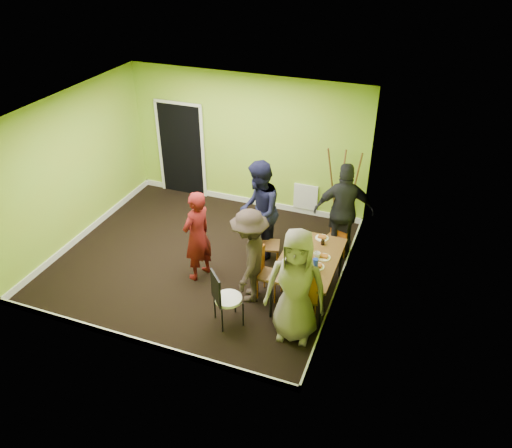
% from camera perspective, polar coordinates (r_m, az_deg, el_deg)
% --- Properties ---
extents(ground, '(5.00, 5.00, 0.00)m').
position_cam_1_polar(ground, '(9.13, -6.16, -4.03)').
color(ground, black).
rests_on(ground, ground).
extents(room_walls, '(5.04, 4.54, 2.82)m').
position_cam_1_polar(room_walls, '(8.63, -6.55, 1.48)').
color(room_walls, '#A3C231').
rests_on(room_walls, ground).
extents(dining_table, '(0.90, 1.50, 0.75)m').
position_cam_1_polar(dining_table, '(7.89, 6.09, -4.23)').
color(dining_table, black).
rests_on(dining_table, ground).
extents(chair_left_far, '(0.45, 0.45, 0.89)m').
position_cam_1_polar(chair_left_far, '(8.67, 1.00, -1.94)').
color(chair_left_far, '#C26112').
rests_on(chair_left_far, ground).
extents(chair_left_near, '(0.38, 0.37, 0.86)m').
position_cam_1_polar(chair_left_near, '(8.01, 1.11, -5.29)').
color(chair_left_near, '#C26112').
rests_on(chair_left_near, ground).
extents(chair_back_end, '(0.48, 0.53, 0.91)m').
position_cam_1_polar(chair_back_end, '(8.95, 9.49, -0.16)').
color(chair_back_end, '#C26112').
rests_on(chair_back_end, ground).
extents(chair_front_end, '(0.57, 0.57, 1.06)m').
position_cam_1_polar(chair_front_end, '(7.40, 5.32, -7.98)').
color(chair_front_end, '#C26112').
rests_on(chair_front_end, ground).
extents(chair_bentwood, '(0.52, 0.52, 0.95)m').
position_cam_1_polar(chair_bentwood, '(7.46, -3.68, -8.22)').
color(chair_bentwood, black).
rests_on(chair_bentwood, ground).
extents(easel, '(0.67, 0.63, 1.67)m').
position_cam_1_polar(easel, '(9.78, 9.82, 3.96)').
color(easel, brown).
rests_on(easel, ground).
extents(plate_near_left, '(0.23, 0.23, 0.01)m').
position_cam_1_polar(plate_near_left, '(8.28, 5.31, -1.78)').
color(plate_near_left, white).
rests_on(plate_near_left, dining_table).
extents(plate_near_right, '(0.24, 0.24, 0.01)m').
position_cam_1_polar(plate_near_right, '(7.55, 3.90, -5.45)').
color(plate_near_right, white).
rests_on(plate_near_right, dining_table).
extents(plate_far_back, '(0.22, 0.22, 0.01)m').
position_cam_1_polar(plate_far_back, '(8.36, 7.56, -1.58)').
color(plate_far_back, white).
rests_on(plate_far_back, dining_table).
extents(plate_far_front, '(0.25, 0.25, 0.01)m').
position_cam_1_polar(plate_far_front, '(7.48, 5.39, -5.91)').
color(plate_far_front, white).
rests_on(plate_far_front, dining_table).
extents(plate_wall_back, '(0.22, 0.22, 0.01)m').
position_cam_1_polar(plate_wall_back, '(7.90, 7.74, -3.79)').
color(plate_wall_back, white).
rests_on(plate_wall_back, dining_table).
extents(plate_wall_front, '(0.22, 0.22, 0.01)m').
position_cam_1_polar(plate_wall_front, '(7.69, 7.03, -4.84)').
color(plate_wall_front, white).
rests_on(plate_wall_front, dining_table).
extents(thermos, '(0.07, 0.07, 0.23)m').
position_cam_1_polar(thermos, '(7.80, 5.37, -3.14)').
color(thermos, white).
rests_on(thermos, dining_table).
extents(blue_bottle, '(0.08, 0.08, 0.20)m').
position_cam_1_polar(blue_bottle, '(7.57, 6.79, -4.61)').
color(blue_bottle, '#162EAA').
rests_on(blue_bottle, dining_table).
extents(orange_bottle, '(0.03, 0.03, 0.08)m').
position_cam_1_polar(orange_bottle, '(8.05, 6.07, -2.60)').
color(orange_bottle, '#C26112').
rests_on(orange_bottle, dining_table).
extents(glass_mid, '(0.06, 0.06, 0.10)m').
position_cam_1_polar(glass_mid, '(8.05, 5.72, -2.46)').
color(glass_mid, black).
rests_on(glass_mid, dining_table).
extents(glass_back, '(0.06, 0.06, 0.09)m').
position_cam_1_polar(glass_back, '(8.18, 7.64, -2.08)').
color(glass_back, black).
rests_on(glass_back, dining_table).
extents(glass_front, '(0.06, 0.06, 0.10)m').
position_cam_1_polar(glass_front, '(7.37, 6.18, -6.18)').
color(glass_front, black).
rests_on(glass_front, dining_table).
extents(cup_a, '(0.12, 0.12, 0.10)m').
position_cam_1_polar(cup_a, '(7.69, 4.99, -4.31)').
color(cup_a, white).
rests_on(cup_a, dining_table).
extents(cup_b, '(0.11, 0.11, 0.10)m').
position_cam_1_polar(cup_b, '(7.85, 6.97, -3.57)').
color(cup_b, white).
rests_on(cup_b, dining_table).
extents(person_standing, '(0.55, 0.68, 1.63)m').
position_cam_1_polar(person_standing, '(8.29, -6.74, -1.36)').
color(person_standing, '#570F0F').
rests_on(person_standing, ground).
extents(person_left_far, '(0.94, 1.07, 1.85)m').
position_cam_1_polar(person_left_far, '(8.69, 0.33, 1.46)').
color(person_left_far, black).
rests_on(person_left_far, ground).
extents(person_left_near, '(0.79, 1.14, 1.61)m').
position_cam_1_polar(person_left_near, '(7.76, -0.73, -3.72)').
color(person_left_near, '#2D221E').
rests_on(person_left_near, ground).
extents(person_back_end, '(1.13, 0.70, 1.80)m').
position_cam_1_polar(person_back_end, '(8.88, 10.03, 1.47)').
color(person_back_end, black).
rests_on(person_back_end, ground).
extents(person_front_end, '(0.93, 0.66, 1.80)m').
position_cam_1_polar(person_front_end, '(7.05, 4.59, -7.08)').
color(person_front_end, gray).
rests_on(person_front_end, ground).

